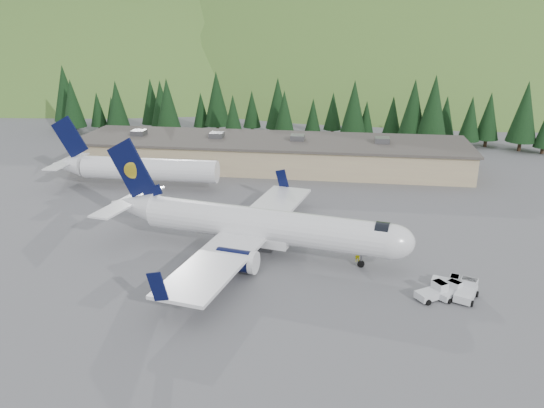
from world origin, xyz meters
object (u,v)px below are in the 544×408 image
(airliner, at_px, (256,225))
(baggage_tug_b, at_px, (448,282))
(terminal_building, at_px, (270,153))
(baggage_tug_d, at_px, (450,291))
(ramp_worker, at_px, (357,255))
(baggage_tug_a, at_px, (434,292))
(baggage_tug_c, at_px, (467,291))
(second_airliner, at_px, (132,168))

(airliner, bearing_deg, baggage_tug_b, -4.43)
(terminal_building, relative_size, baggage_tug_d, 23.87)
(baggage_tug_b, distance_m, ramp_worker, 10.26)
(airliner, height_order, baggage_tug_a, airliner)
(ramp_worker, bearing_deg, baggage_tug_b, 130.27)
(baggage_tug_d, bearing_deg, airliner, 111.06)
(ramp_worker, bearing_deg, baggage_tug_d, 120.96)
(airliner, distance_m, baggage_tug_a, 20.97)
(airliner, xyz_separation_m, ramp_worker, (11.77, -0.90, -2.50))
(baggage_tug_a, distance_m, terminal_building, 51.56)
(baggage_tug_c, bearing_deg, baggage_tug_b, 60.06)
(second_airliner, xyz_separation_m, baggage_tug_b, (44.67, -27.52, -2.70))
(baggage_tug_c, xyz_separation_m, ramp_worker, (-10.51, 6.84, 0.05))
(airliner, xyz_separation_m, baggage_tug_c, (22.28, -7.74, -2.55))
(ramp_worker, bearing_deg, second_airliner, -54.14)
(baggage_tug_a, xyz_separation_m, baggage_tug_d, (1.67, 0.56, -0.07))
(terminal_building, bearing_deg, baggage_tug_c, -60.07)
(terminal_building, bearing_deg, baggage_tug_b, -60.37)
(second_airliner, bearing_deg, terminal_building, 38.78)
(baggage_tug_b, relative_size, ramp_worker, 1.74)
(second_airliner, bearing_deg, baggage_tug_c, -32.63)
(baggage_tug_b, xyz_separation_m, ramp_worker, (-9.05, 4.83, 0.20))
(baggage_tug_b, bearing_deg, baggage_tug_c, -36.83)
(airliner, relative_size, baggage_tug_a, 11.13)
(airliner, relative_size, baggage_tug_c, 10.39)
(second_airliner, bearing_deg, ramp_worker, -32.50)
(airliner, xyz_separation_m, second_airliner, (-23.85, 21.79, 0.00))
(second_airliner, bearing_deg, baggage_tug_d, -33.53)
(baggage_tug_c, distance_m, baggage_tug_d, 1.55)
(baggage_tug_a, distance_m, baggage_tug_b, 3.12)
(terminal_building, bearing_deg, baggage_tug_a, -63.48)
(baggage_tug_a, bearing_deg, airliner, 122.00)
(baggage_tug_a, bearing_deg, baggage_tug_d, -16.04)
(second_airliner, bearing_deg, baggage_tug_a, -35.04)
(baggage_tug_c, bearing_deg, airliner, 94.93)
(baggage_tug_d, bearing_deg, baggage_tug_b, 39.21)
(baggage_tug_b, relative_size, baggage_tug_c, 0.80)
(baggage_tug_a, bearing_deg, terminal_building, 82.06)
(baggage_tug_a, height_order, terminal_building, terminal_building)
(airliner, relative_size, baggage_tug_d, 12.59)
(baggage_tug_b, height_order, terminal_building, terminal_building)
(airliner, bearing_deg, second_airliner, 148.52)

